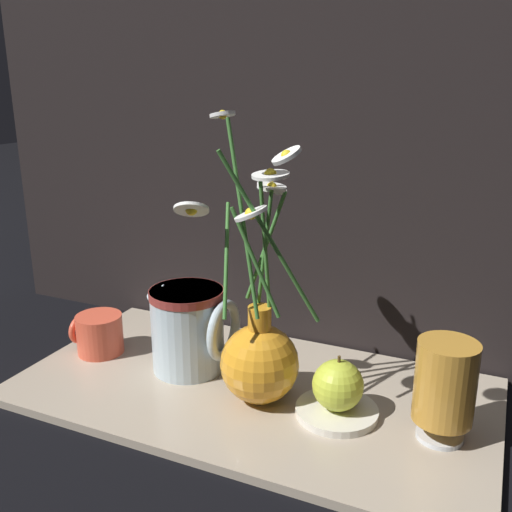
{
  "coord_description": "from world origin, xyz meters",
  "views": [
    {
      "loc": [
        0.3,
        -0.65,
        0.43
      ],
      "look_at": [
        0.01,
        0.0,
        0.21
      ],
      "focal_mm": 40.0,
      "sensor_mm": 36.0,
      "label": 1
    }
  ],
  "objects": [
    {
      "name": "ground_plane",
      "position": [
        0.0,
        0.0,
        0.0
      ],
      "size": [
        6.0,
        6.0,
        0.0
      ],
      "primitive_type": "plane",
      "color": "black"
    },
    {
      "name": "shelf",
      "position": [
        0.0,
        0.0,
        0.01
      ],
      "size": [
        0.67,
        0.35,
        0.01
      ],
      "color": "tan",
      "rests_on": "ground_plane"
    },
    {
      "name": "vase_with_flowers",
      "position": [
        0.02,
        -0.03,
        0.08
      ],
      "size": [
        0.2,
        0.19,
        0.39
      ],
      "color": "orange",
      "rests_on": "shelf"
    },
    {
      "name": "yellow_mug",
      "position": [
        -0.27,
        0.0,
        0.04
      ],
      "size": [
        0.08,
        0.07,
        0.06
      ],
      "color": "#DB5138",
      "rests_on": "shelf"
    },
    {
      "name": "ceramic_pitcher",
      "position": [
        -0.11,
        0.01,
        0.08
      ],
      "size": [
        0.13,
        0.11,
        0.14
      ],
      "color": "silver",
      "rests_on": "shelf"
    },
    {
      "name": "tea_glass",
      "position": [
        0.26,
        -0.02,
        0.09
      ],
      "size": [
        0.07,
        0.07,
        0.13
      ],
      "color": "silver",
      "rests_on": "shelf"
    },
    {
      "name": "saucer_plate",
      "position": [
        0.13,
        -0.02,
        0.02
      ],
      "size": [
        0.11,
        0.11,
        0.01
      ],
      "color": "silver",
      "rests_on": "shelf"
    },
    {
      "name": "orange_fruit",
      "position": [
        0.13,
        -0.02,
        0.06
      ],
      "size": [
        0.07,
        0.07,
        0.07
      ],
      "color": "#B7C638",
      "rests_on": "saucer_plate"
    }
  ]
}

